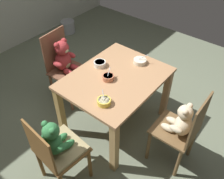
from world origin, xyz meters
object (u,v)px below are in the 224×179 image
at_px(dining_table, 116,86).
at_px(teddy_chair_far_center, 64,61).
at_px(teddy_chair_near_front, 181,125).
at_px(metal_pail, 68,27).
at_px(porridge_bowl_white_far_center, 100,64).
at_px(porridge_bowl_yellow_near_left, 104,101).
at_px(porridge_bowl_cream_near_right, 140,61).
at_px(teddy_chair_near_left, 56,146).
at_px(porridge_bowl_terracotta_center, 108,77).

bearing_deg(dining_table, teddy_chair_far_center, 91.38).
relative_size(teddy_chair_near_front, metal_pail, 3.63).
xyz_separation_m(teddy_chair_near_front, porridge_bowl_white_far_center, (0.07, 1.07, 0.20)).
xyz_separation_m(porridge_bowl_yellow_near_left, porridge_bowl_cream_near_right, (0.76, 0.11, -0.00)).
height_order(teddy_chair_near_left, porridge_bowl_yellow_near_left, teddy_chair_near_left).
bearing_deg(porridge_bowl_white_far_center, porridge_bowl_cream_near_right, -44.41).
distance_m(dining_table, porridge_bowl_terracotta_center, 0.18).
height_order(porridge_bowl_white_far_center, metal_pail, porridge_bowl_white_far_center).
bearing_deg(porridge_bowl_cream_near_right, teddy_chair_near_front, -117.37).
relative_size(dining_table, porridge_bowl_terracotta_center, 8.52).
xyz_separation_m(teddy_chair_near_front, metal_pail, (1.26, 2.96, -0.45)).
relative_size(porridge_bowl_terracotta_center, metal_pail, 0.49).
bearing_deg(porridge_bowl_white_far_center, teddy_chair_near_front, -93.47).
distance_m(dining_table, teddy_chair_near_left, 0.92).
distance_m(teddy_chair_far_center, porridge_bowl_cream_near_right, 0.96).
bearing_deg(dining_table, teddy_chair_near_front, -91.13).
distance_m(teddy_chair_near_left, porridge_bowl_yellow_near_left, 0.58).
distance_m(dining_table, teddy_chair_far_center, 0.81).
bearing_deg(teddy_chair_far_center, porridge_bowl_white_far_center, 2.50).
relative_size(porridge_bowl_terracotta_center, porridge_bowl_white_far_center, 0.95).
bearing_deg(teddy_chair_near_front, teddy_chair_far_center, -0.67).
distance_m(teddy_chair_near_left, porridge_bowl_cream_near_right, 1.30).
height_order(teddy_chair_near_front, porridge_bowl_white_far_center, teddy_chair_near_front).
bearing_deg(porridge_bowl_yellow_near_left, metal_pail, 54.95).
height_order(porridge_bowl_terracotta_center, metal_pail, porridge_bowl_terracotta_center).
xyz_separation_m(teddy_chair_near_left, metal_pail, (2.16, 2.21, -0.44)).
bearing_deg(porridge_bowl_yellow_near_left, teddy_chair_near_left, 168.87).
distance_m(porridge_bowl_cream_near_right, metal_pail, 2.45).
bearing_deg(teddy_chair_far_center, dining_table, -3.35).
bearing_deg(teddy_chair_far_center, porridge_bowl_cream_near_right, 19.92).
height_order(teddy_chair_far_center, metal_pail, teddy_chair_far_center).
bearing_deg(teddy_chair_far_center, teddy_chair_near_front, -4.61).
height_order(teddy_chair_near_left, metal_pail, teddy_chair_near_left).
distance_m(porridge_bowl_terracotta_center, porridge_bowl_white_far_center, 0.26).
xyz_separation_m(dining_table, metal_pail, (1.24, 2.15, -0.49)).
xyz_separation_m(teddy_chair_near_left, porridge_bowl_yellow_near_left, (0.53, -0.11, 0.20)).
relative_size(porridge_bowl_cream_near_right, porridge_bowl_white_far_center, 1.08).
height_order(teddy_chair_far_center, porridge_bowl_yellow_near_left, teddy_chair_far_center).
relative_size(porridge_bowl_white_far_center, metal_pail, 0.52).
relative_size(teddy_chair_far_center, porridge_bowl_cream_near_right, 6.52).
bearing_deg(porridge_bowl_cream_near_right, metal_pail, 68.54).
xyz_separation_m(teddy_chair_near_front, porridge_bowl_cream_near_right, (0.39, 0.76, 0.19)).
height_order(porridge_bowl_cream_near_right, porridge_bowl_white_far_center, porridge_bowl_cream_near_right).
height_order(teddy_chair_far_center, porridge_bowl_cream_near_right, teddy_chair_far_center).
bearing_deg(dining_table, porridge_bowl_white_far_center, 79.53).
bearing_deg(metal_pail, porridge_bowl_terracotta_center, -122.00).
xyz_separation_m(porridge_bowl_cream_near_right, porridge_bowl_white_far_center, (-0.33, 0.32, 0.00)).
distance_m(teddy_chair_far_center, porridge_bowl_terracotta_center, 0.79).
height_order(porridge_bowl_yellow_near_left, porridge_bowl_cream_near_right, porridge_bowl_cream_near_right).
bearing_deg(metal_pail, teddy_chair_near_front, -113.02).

